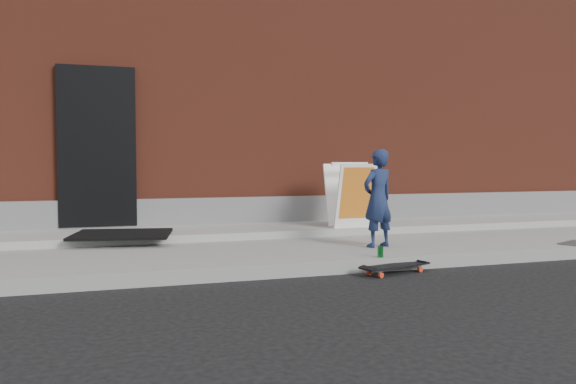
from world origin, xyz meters
name	(u,v)px	position (x,y,z in m)	size (l,w,h in m)	color
ground	(353,274)	(0.00, 0.00, 0.00)	(80.00, 80.00, 0.00)	black
sidewalk	(306,247)	(0.00, 1.50, 0.07)	(20.00, 3.00, 0.15)	gray
apron	(285,229)	(0.00, 2.40, 0.20)	(20.00, 1.20, 0.10)	#969690
building	(224,103)	(0.00, 6.99, 2.50)	(20.00, 8.10, 5.00)	maroon
child	(378,198)	(0.66, 0.74, 0.74)	(0.43, 0.28, 1.19)	#192548
skateboard	(395,266)	(0.43, -0.12, 0.08)	(0.84, 0.42, 0.09)	red
pizza_sign	(350,195)	(0.84, 1.98, 0.72)	(0.57, 0.67, 0.93)	white
soda_can	(380,252)	(0.35, 0.05, 0.21)	(0.06, 0.06, 0.12)	#1A832F
doormat	(122,234)	(-2.30, 2.00, 0.27)	(1.19, 0.96, 0.03)	black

